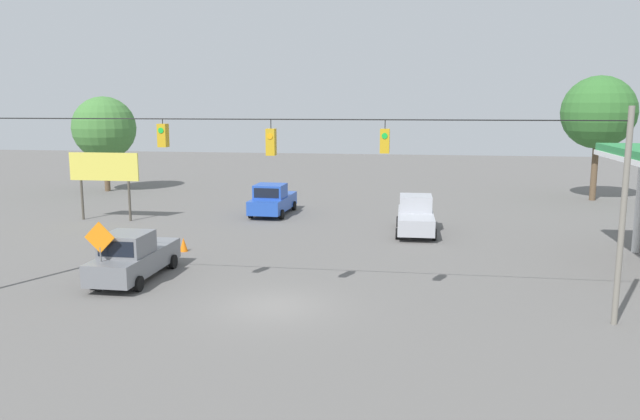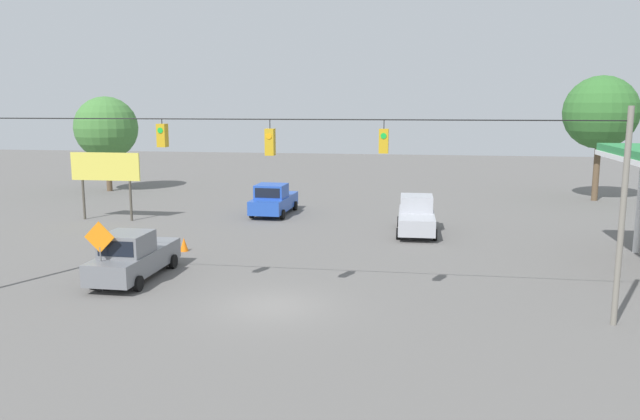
{
  "view_description": "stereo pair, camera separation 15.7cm",
  "coord_description": "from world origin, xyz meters",
  "px_view_note": "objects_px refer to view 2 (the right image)",
  "views": [
    {
      "loc": [
        -4.98,
        21.7,
        7.46
      ],
      "look_at": [
        -0.78,
        -6.34,
        2.57
      ],
      "focal_mm": 35.0,
      "sensor_mm": 36.0,
      "label": 1
    },
    {
      "loc": [
        -5.13,
        21.68,
        7.46
      ],
      "look_at": [
        -0.78,
        -6.34,
        2.57
      ],
      "focal_mm": 35.0,
      "sensor_mm": 36.0,
      "label": 2
    }
  ],
  "objects_px": {
    "roadside_billboard": "(105,171)",
    "work_zone_sign": "(100,242)",
    "pickup_truck_grey_parked_shoulder": "(133,257)",
    "traffic_cone_third": "(184,244)",
    "overhead_signal_span": "(271,183)",
    "traffic_cone_nearest": "(138,271)",
    "pickup_truck_blue_withflow_far": "(273,200)",
    "tree_horizon_right": "(106,128)",
    "pickup_truck_silver_oncoming_far": "(416,216)",
    "tree_horizon_left": "(601,113)",
    "traffic_cone_second": "(161,257)"
  },
  "relations": [
    {
      "from": "pickup_truck_blue_withflow_far",
      "to": "roadside_billboard",
      "type": "relative_size",
      "value": 1.19
    },
    {
      "from": "pickup_truck_blue_withflow_far",
      "to": "pickup_truck_silver_oncoming_far",
      "type": "relative_size",
      "value": 0.98
    },
    {
      "from": "traffic_cone_nearest",
      "to": "overhead_signal_span",
      "type": "bearing_deg",
      "value": 156.61
    },
    {
      "from": "pickup_truck_grey_parked_shoulder",
      "to": "work_zone_sign",
      "type": "xyz_separation_m",
      "value": [
        0.5,
        1.8,
        1.01
      ]
    },
    {
      "from": "pickup_truck_grey_parked_shoulder",
      "to": "traffic_cone_third",
      "type": "bearing_deg",
      "value": -92.91
    },
    {
      "from": "pickup_truck_blue_withflow_far",
      "to": "work_zone_sign",
      "type": "relative_size",
      "value": 1.93
    },
    {
      "from": "roadside_billboard",
      "to": "work_zone_sign",
      "type": "xyz_separation_m",
      "value": [
        -7.22,
        14.42,
        -1.21
      ]
    },
    {
      "from": "pickup_truck_grey_parked_shoulder",
      "to": "work_zone_sign",
      "type": "relative_size",
      "value": 1.94
    },
    {
      "from": "traffic_cone_second",
      "to": "tree_horizon_left",
      "type": "distance_m",
      "value": 35.19
    },
    {
      "from": "roadside_billboard",
      "to": "work_zone_sign",
      "type": "height_order",
      "value": "roadside_billboard"
    },
    {
      "from": "pickup_truck_grey_parked_shoulder",
      "to": "pickup_truck_silver_oncoming_far",
      "type": "relative_size",
      "value": 0.99
    },
    {
      "from": "work_zone_sign",
      "to": "pickup_truck_grey_parked_shoulder",
      "type": "bearing_deg",
      "value": -105.44
    },
    {
      "from": "pickup_truck_blue_withflow_far",
      "to": "tree_horizon_right",
      "type": "bearing_deg",
      "value": -28.71
    },
    {
      "from": "overhead_signal_span",
      "to": "pickup_truck_blue_withflow_far",
      "type": "distance_m",
      "value": 19.8
    },
    {
      "from": "overhead_signal_span",
      "to": "work_zone_sign",
      "type": "height_order",
      "value": "overhead_signal_span"
    },
    {
      "from": "pickup_truck_blue_withflow_far",
      "to": "traffic_cone_third",
      "type": "distance_m",
      "value": 11.24
    },
    {
      "from": "pickup_truck_grey_parked_shoulder",
      "to": "traffic_cone_second",
      "type": "relative_size",
      "value": 7.87
    },
    {
      "from": "traffic_cone_third",
      "to": "tree_horizon_left",
      "type": "height_order",
      "value": "tree_horizon_left"
    },
    {
      "from": "overhead_signal_span",
      "to": "pickup_truck_grey_parked_shoulder",
      "type": "distance_m",
      "value": 8.14
    },
    {
      "from": "traffic_cone_third",
      "to": "work_zone_sign",
      "type": "distance_m",
      "value": 7.22
    },
    {
      "from": "traffic_cone_second",
      "to": "roadside_billboard",
      "type": "bearing_deg",
      "value": -52.06
    },
    {
      "from": "traffic_cone_second",
      "to": "roadside_billboard",
      "type": "height_order",
      "value": "roadside_billboard"
    },
    {
      "from": "pickup_truck_silver_oncoming_far",
      "to": "traffic_cone_nearest",
      "type": "bearing_deg",
      "value": 44.57
    },
    {
      "from": "pickup_truck_silver_oncoming_far",
      "to": "work_zone_sign",
      "type": "distance_m",
      "value": 18.33
    },
    {
      "from": "overhead_signal_span",
      "to": "traffic_cone_nearest",
      "type": "bearing_deg",
      "value": -23.39
    },
    {
      "from": "traffic_cone_third",
      "to": "traffic_cone_second",
      "type": "bearing_deg",
      "value": 88.58
    },
    {
      "from": "traffic_cone_nearest",
      "to": "tree_horizon_right",
      "type": "bearing_deg",
      "value": -60.42
    },
    {
      "from": "pickup_truck_silver_oncoming_far",
      "to": "roadside_billboard",
      "type": "bearing_deg",
      "value": -2.83
    },
    {
      "from": "traffic_cone_nearest",
      "to": "traffic_cone_third",
      "type": "relative_size",
      "value": 1.0
    },
    {
      "from": "work_zone_sign",
      "to": "traffic_cone_second",
      "type": "bearing_deg",
      "value": -99.25
    },
    {
      "from": "pickup_truck_blue_withflow_far",
      "to": "tree_horizon_left",
      "type": "height_order",
      "value": "tree_horizon_left"
    },
    {
      "from": "pickup_truck_blue_withflow_far",
      "to": "pickup_truck_grey_parked_shoulder",
      "type": "bearing_deg",
      "value": 81.65
    },
    {
      "from": "traffic_cone_second",
      "to": "tree_horizon_left",
      "type": "relative_size",
      "value": 0.07
    },
    {
      "from": "traffic_cone_second",
      "to": "work_zone_sign",
      "type": "bearing_deg",
      "value": 80.75
    },
    {
      "from": "pickup_truck_silver_oncoming_far",
      "to": "roadside_billboard",
      "type": "relative_size",
      "value": 1.21
    },
    {
      "from": "tree_horizon_left",
      "to": "tree_horizon_right",
      "type": "bearing_deg",
      "value": 1.15
    },
    {
      "from": "tree_horizon_right",
      "to": "roadside_billboard",
      "type": "bearing_deg",
      "value": 116.85
    },
    {
      "from": "traffic_cone_second",
      "to": "overhead_signal_span",
      "type": "bearing_deg",
      "value": 141.34
    },
    {
      "from": "traffic_cone_nearest",
      "to": "roadside_billboard",
      "type": "relative_size",
      "value": 0.15
    },
    {
      "from": "overhead_signal_span",
      "to": "roadside_billboard",
      "type": "height_order",
      "value": "overhead_signal_span"
    },
    {
      "from": "roadside_billboard",
      "to": "work_zone_sign",
      "type": "relative_size",
      "value": 1.62
    },
    {
      "from": "overhead_signal_span",
      "to": "traffic_cone_third",
      "type": "height_order",
      "value": "overhead_signal_span"
    },
    {
      "from": "pickup_truck_silver_oncoming_far",
      "to": "traffic_cone_third",
      "type": "xyz_separation_m",
      "value": [
        11.67,
        6.45,
        -0.63
      ]
    },
    {
      "from": "traffic_cone_third",
      "to": "traffic_cone_nearest",
      "type": "bearing_deg",
      "value": 89.06
    },
    {
      "from": "pickup_truck_grey_parked_shoulder",
      "to": "tree_horizon_left",
      "type": "relative_size",
      "value": 0.58
    },
    {
      "from": "overhead_signal_span",
      "to": "pickup_truck_blue_withflow_far",
      "type": "bearing_deg",
      "value": -77.11
    },
    {
      "from": "traffic_cone_nearest",
      "to": "work_zone_sign",
      "type": "distance_m",
      "value": 2.58
    },
    {
      "from": "pickup_truck_blue_withflow_far",
      "to": "tree_horizon_left",
      "type": "distance_m",
      "value": 25.8
    },
    {
      "from": "pickup_truck_grey_parked_shoulder",
      "to": "traffic_cone_nearest",
      "type": "xyz_separation_m",
      "value": [
        -0.18,
        -0.07,
        -0.63
      ]
    },
    {
      "from": "tree_horizon_right",
      "to": "tree_horizon_left",
      "type": "bearing_deg",
      "value": -178.85
    }
  ]
}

